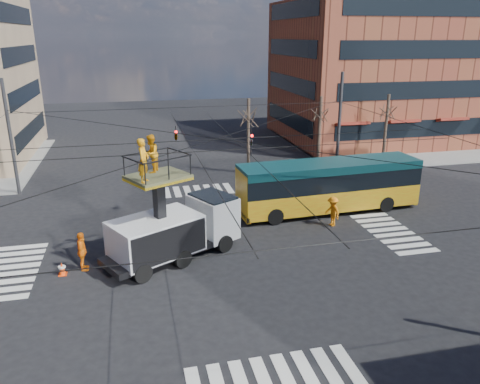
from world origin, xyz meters
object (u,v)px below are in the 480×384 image
traffic_cone (62,269)px  flagger (333,211)px  utility_truck (174,218)px  city_bus (329,185)px  worker_ground (82,251)px

traffic_cone → flagger: 14.95m
utility_truck → flagger: (9.33, 1.96, -1.18)m
city_bus → traffic_cone: (-15.45, -5.05, -1.41)m
traffic_cone → worker_ground: (0.94, 0.27, 0.65)m
city_bus → traffic_cone: size_ratio=18.61×
city_bus → flagger: city_bus is taller
utility_truck → traffic_cone: utility_truck is taller
city_bus → worker_ground: city_bus is taller
traffic_cone → city_bus: bearing=18.1°
city_bus → worker_ground: bearing=-165.1°
city_bus → flagger: size_ratio=6.55×
traffic_cone → worker_ground: 1.17m
city_bus → worker_ground: 15.30m
utility_truck → city_bus: 10.98m
utility_truck → city_bus: bearing=-4.8°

